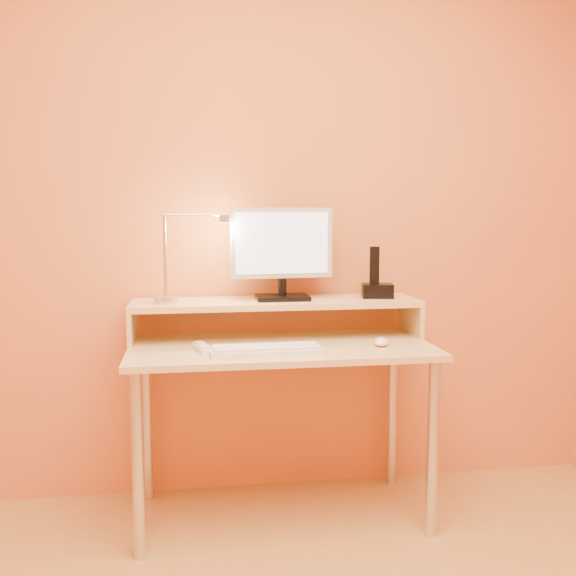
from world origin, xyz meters
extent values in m
cube|color=orange|center=(0.00, 1.50, 1.25)|extent=(3.00, 0.04, 2.50)
cylinder|color=silver|center=(-0.55, 0.93, 0.35)|extent=(0.04, 0.04, 0.69)
cylinder|color=silver|center=(0.55, 0.93, 0.35)|extent=(0.04, 0.04, 0.69)
cylinder|color=silver|center=(-0.55, 1.43, 0.35)|extent=(0.04, 0.04, 0.69)
cylinder|color=silver|center=(0.55, 1.43, 0.35)|extent=(0.04, 0.04, 0.69)
cube|color=#D3B978|center=(0.00, 1.18, 0.71)|extent=(1.20, 0.60, 0.02)
cube|color=#D3B978|center=(-0.59, 1.33, 0.79)|extent=(0.02, 0.30, 0.14)
cube|color=#D3B978|center=(0.59, 1.33, 0.79)|extent=(0.02, 0.30, 0.14)
cube|color=#D3B978|center=(0.00, 1.33, 0.87)|extent=(1.20, 0.30, 0.02)
cube|color=black|center=(0.03, 1.33, 0.89)|extent=(0.22, 0.16, 0.02)
cylinder|color=black|center=(0.03, 1.33, 0.93)|extent=(0.04, 0.04, 0.07)
cube|color=beige|center=(0.03, 1.34, 1.12)|extent=(0.43, 0.07, 0.29)
cube|color=black|center=(0.03, 1.36, 1.12)|extent=(0.39, 0.05, 0.25)
cube|color=silver|center=(0.03, 1.32, 1.12)|extent=(0.39, 0.04, 0.25)
cylinder|color=silver|center=(-0.45, 1.30, 0.89)|extent=(0.10, 0.10, 0.02)
cylinder|color=silver|center=(-0.45, 1.30, 1.07)|extent=(0.01, 0.01, 0.33)
cylinder|color=silver|center=(-0.33, 1.30, 1.24)|extent=(0.24, 0.01, 0.01)
cylinder|color=silver|center=(-0.21, 1.30, 1.22)|extent=(0.04, 0.04, 0.03)
cylinder|color=#FFEAC6|center=(-0.21, 1.30, 1.20)|extent=(0.03, 0.03, 0.00)
cube|color=black|center=(0.44, 1.33, 0.91)|extent=(0.15, 0.12, 0.06)
cube|color=black|center=(0.43, 1.33, 1.02)|extent=(0.04, 0.03, 0.16)
cube|color=blue|center=(0.49, 1.28, 0.91)|extent=(0.01, 0.00, 0.04)
cube|color=silver|center=(-0.08, 1.01, 0.73)|extent=(0.42, 0.14, 0.02)
ellipsoid|color=white|center=(0.39, 1.09, 0.74)|extent=(0.08, 0.11, 0.03)
cube|color=silver|center=(-0.31, 1.11, 0.73)|extent=(0.08, 0.18, 0.02)
camera|label=1|loc=(-0.35, -1.33, 1.25)|focal=40.27mm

